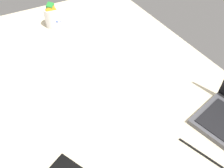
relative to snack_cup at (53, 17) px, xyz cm
name	(u,v)px	position (x,y,z in cm)	size (l,w,h in cm)	color
bed_mattress	(79,113)	(61.93, -11.04, -14.99)	(180.00, 140.00, 18.00)	beige
snack_cup	(53,17)	(0.00, 0.00, 0.00)	(9.44, 9.21, 13.94)	silver
charger_cable	(200,153)	(106.36, 17.38, -5.69)	(17.00, 0.60, 0.60)	black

